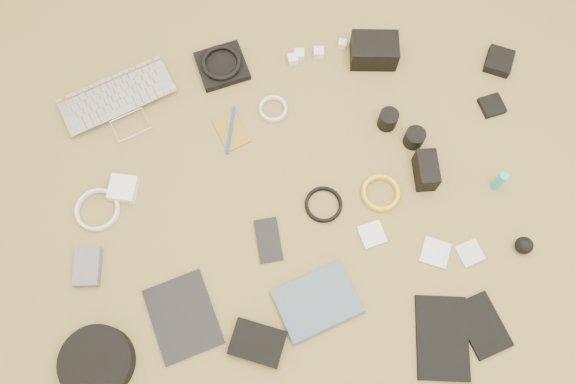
{
  "coord_description": "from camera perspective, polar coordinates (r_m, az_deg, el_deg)",
  "views": [
    {
      "loc": [
        -0.05,
        -0.54,
        1.59
      ],
      "look_at": [
        -0.01,
        0.01,
        0.02
      ],
      "focal_mm": 35.0,
      "sensor_mm": 36.0,
      "label": 1
    }
  ],
  "objects": [
    {
      "name": "laptop",
      "position": [
        1.86,
        -16.35,
        8.01
      ],
      "size": [
        0.43,
        0.37,
        0.03
      ],
      "primitive_type": "imported",
      "rotation": [
        0.0,
        0.0,
        0.41
      ],
      "color": "silver",
      "rests_on": "ground"
    },
    {
      "name": "headphone_pouch",
      "position": [
        1.88,
        -6.72,
        12.59
      ],
      "size": [
        0.18,
        0.18,
        0.03
      ],
      "primitive_type": "cube",
      "rotation": [
        0.0,
        0.0,
        0.27
      ],
      "color": "black",
      "rests_on": "ground"
    },
    {
      "name": "headphones",
      "position": [
        1.86,
        -6.8,
        12.94
      ],
      "size": [
        0.16,
        0.16,
        0.02
      ],
      "primitive_type": "torus",
      "rotation": [
        0.0,
        0.0,
        -0.21
      ],
      "color": "black",
      "rests_on": "headphone_pouch"
    },
    {
      "name": "charger_a",
      "position": [
        1.88,
        0.49,
        13.33
      ],
      "size": [
        0.03,
        0.03,
        0.03
      ],
      "primitive_type": "cube",
      "rotation": [
        0.0,
        0.0,
        0.13
      ],
      "color": "white",
      "rests_on": "ground"
    },
    {
      "name": "charger_b",
      "position": [
        1.89,
        1.15,
        13.77
      ],
      "size": [
        0.03,
        0.03,
        0.03
      ],
      "primitive_type": "cube",
      "rotation": [
        0.0,
        0.0,
        -0.04
      ],
      "color": "white",
      "rests_on": "ground"
    },
    {
      "name": "charger_c",
      "position": [
        1.92,
        5.55,
        14.74
      ],
      "size": [
        0.03,
        0.03,
        0.02
      ],
      "primitive_type": "cube",
      "rotation": [
        0.0,
        0.0,
        -0.27
      ],
      "color": "white",
      "rests_on": "ground"
    },
    {
      "name": "charger_d",
      "position": [
        1.89,
        3.14,
        13.95
      ],
      "size": [
        0.03,
        0.03,
        0.03
      ],
      "primitive_type": "cube",
      "rotation": [
        0.0,
        0.0,
        -0.06
      ],
      "color": "white",
      "rests_on": "ground"
    },
    {
      "name": "dslr_camera",
      "position": [
        1.88,
        8.74,
        14.01
      ],
      "size": [
        0.16,
        0.11,
        0.09
      ],
      "primitive_type": "cube",
      "rotation": [
        0.0,
        0.0,
        -0.08
      ],
      "color": "black",
      "rests_on": "ground"
    },
    {
      "name": "lens_pouch",
      "position": [
        1.99,
        20.65,
        12.33
      ],
      "size": [
        0.11,
        0.12,
        0.03
      ],
      "primitive_type": "cube",
      "rotation": [
        0.0,
        0.0,
        -0.42
      ],
      "color": "black",
      "rests_on": "ground"
    },
    {
      "name": "notebook_olive",
      "position": [
        1.77,
        -5.82,
        6.2
      ],
      "size": [
        0.12,
        0.14,
        0.01
      ],
      "primitive_type": "cube",
      "rotation": [
        0.0,
        0.0,
        0.4
      ],
      "color": "olive",
      "rests_on": "ground"
    },
    {
      "name": "pen_blue",
      "position": [
        1.77,
        -5.85,
        6.31
      ],
      "size": [
        0.04,
        0.16,
        0.01
      ],
      "primitive_type": "cylinder",
      "rotation": [
        1.57,
        0.0,
        -0.17
      ],
      "color": "#1440A7",
      "rests_on": "notebook_olive"
    },
    {
      "name": "cable_white_a",
      "position": [
        1.8,
        -1.51,
        8.37
      ],
      "size": [
        0.09,
        0.09,
        0.01
      ],
      "primitive_type": "torus",
      "rotation": [
        0.0,
        0.0,
        0.01
      ],
      "color": "silver",
      "rests_on": "ground"
    },
    {
      "name": "lens_a",
      "position": [
        1.78,
        10.12,
        7.27
      ],
      "size": [
        0.08,
        0.08,
        0.06
      ],
      "primitive_type": "cylinder",
      "rotation": [
        0.0,
        0.0,
        0.33
      ],
      "color": "black",
      "rests_on": "ground"
    },
    {
      "name": "lens_b",
      "position": [
        1.77,
        12.71,
        5.39
      ],
      "size": [
        0.08,
        0.08,
        0.06
      ],
      "primitive_type": "cylinder",
      "rotation": [
        0.0,
        0.0,
        -0.35
      ],
      "color": "black",
      "rests_on": "ground"
    },
    {
      "name": "card_reader",
      "position": [
        1.91,
        20.01,
        8.25
      ],
      "size": [
        0.09,
        0.09,
        0.02
      ],
      "primitive_type": "cube",
      "rotation": [
        0.0,
        0.0,
        0.24
      ],
      "color": "black",
      "rests_on": "ground"
    },
    {
      "name": "power_brick",
      "position": [
        1.75,
        -16.4,
        0.33
      ],
      "size": [
        0.09,
        0.09,
        0.03
      ],
      "primitive_type": "cube",
      "rotation": [
        0.0,
        0.0,
        -0.2
      ],
      "color": "white",
      "rests_on": "ground"
    },
    {
      "name": "cable_white_b",
      "position": [
        1.76,
        -18.74,
        -1.77
      ],
      "size": [
        0.16,
        0.16,
        0.01
      ],
      "primitive_type": "torus",
      "rotation": [
        0.0,
        0.0,
        0.23
      ],
      "color": "silver",
      "rests_on": "ground"
    },
    {
      "name": "cable_black",
      "position": [
        1.67,
        3.62,
        -1.33
      ],
      "size": [
        0.15,
        0.15,
        0.01
      ],
      "primitive_type": "torus",
      "rotation": [
        0.0,
        0.0,
        -0.38
      ],
      "color": "black",
      "rests_on": "ground"
    },
    {
      "name": "cable_yellow",
      "position": [
        1.7,
        9.36,
        -0.16
      ],
      "size": [
        0.12,
        0.12,
        0.01
      ],
      "primitive_type": "torus",
      "rotation": [
        0.0,
        0.0,
        0.07
      ],
      "color": "yellow",
      "rests_on": "ground"
    },
    {
      "name": "flash",
      "position": [
        1.72,
        13.84,
        2.16
      ],
      "size": [
        0.06,
        0.11,
        0.08
      ],
      "primitive_type": "cube",
      "rotation": [
        0.0,
        0.0,
        -0.01
      ],
      "color": "black",
      "rests_on": "ground"
    },
    {
      "name": "lens_cleaner",
      "position": [
        1.77,
        20.68,
        1.04
      ],
      "size": [
        0.03,
        0.03,
        0.09
      ],
      "primitive_type": "cylinder",
      "rotation": [
        0.0,
        0.0,
        0.07
      ],
      "color": "#1BB5AE",
      "rests_on": "ground"
    },
    {
      "name": "battery_charger",
      "position": [
        1.71,
        -19.69,
        -7.2
      ],
      "size": [
        0.08,
        0.11,
        0.03
      ],
      "primitive_type": "cube",
      "rotation": [
        0.0,
        0.0,
        -0.04
      ],
      "color": "#5A5A5F",
      "rests_on": "ground"
    },
    {
      "name": "tablet",
      "position": [
        1.63,
        -10.61,
        -12.33
      ],
      "size": [
        0.23,
        0.26,
        0.01
      ],
      "primitive_type": "cube",
      "rotation": [
        0.0,
        0.0,
        0.31
      ],
      "color": "black",
      "rests_on": "ground"
    },
    {
      "name": "phone",
      "position": [
        1.64,
        -2.0,
        -4.91
      ],
      "size": [
        0.08,
        0.14,
        0.01
      ],
      "primitive_type": "cube",
      "rotation": [
        0.0,
        0.0,
        0.1
      ],
      "color": "black",
      "rests_on": "ground"
    },
    {
      "name": "filter_case_left",
      "position": [
        1.66,
        8.55,
        -4.29
      ],
      "size": [
        0.09,
        0.09,
        0.01
      ],
      "primitive_type": "cube",
      "rotation": [
        0.0,
        0.0,
        0.26
      ],
      "color": "silver",
      "rests_on": "ground"
    },
    {
      "name": "filter_case_mid",
      "position": [
        1.69,
        14.73,
        -5.97
      ],
      "size": [
        0.1,
        0.1,
        0.01
      ],
      "primitive_type": "cube",
      "rotation": [
        0.0,
        0.0,
        -0.39
      ],
      "color": "silver",
      "rests_on": "ground"
    },
    {
      "name": "filter_case_right",
      "position": [
        1.72,
        18.0,
        -5.91
      ],
      "size": [
        0.08,
        0.08,
        0.01
      ],
      "primitive_type": "cube",
      "rotation": [
        0.0,
        0.0,
        0.33
      ],
      "color": "silver",
      "rests_on": "ground"
    },
    {
      "name": "air_blower",
      "position": [
        1.75,
        22.86,
        -5.02
      ],
      "size": [
        0.06,
        0.06,
        0.05
      ],
      "primitive_type": "sphere",
      "rotation": [
        0.0,
        0.0,
        0.14
      ],
      "color": "black",
      "rests_on": "ground"
    },
    {
      "name": "headphone_case",
      "position": [
        1.65,
        -18.84,
        -16.03
      ],
      "size": [
        0.22,
        0.22,
        0.05
      ],
      "primitive_type": "cylinder",
      "rotation": [
        0.0,
        0.0,
        -0.13
      ],
      "color": "black",
      "rests_on": "ground"
    },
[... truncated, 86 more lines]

